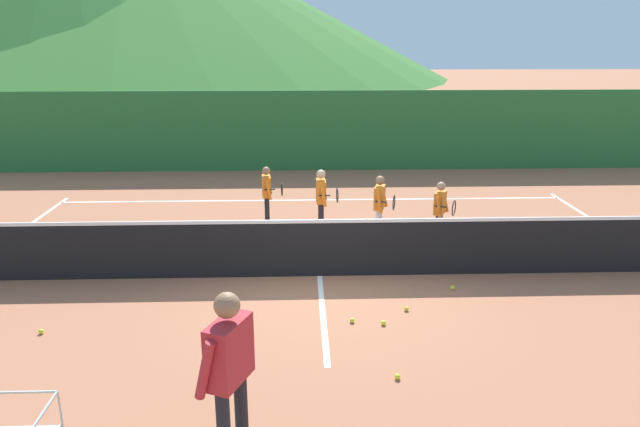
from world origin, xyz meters
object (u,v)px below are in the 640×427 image
at_px(tennis_ball_1, 352,320).
at_px(tennis_ball_5, 452,288).
at_px(tennis_ball_10, 397,377).
at_px(tennis_ball_4, 406,309).
at_px(student_3, 441,207).
at_px(instructor, 229,363).
at_px(tennis_net, 320,247).
at_px(student_0, 267,190).
at_px(student_1, 322,196).
at_px(tennis_ball_6, 41,331).
at_px(tennis_ball_3, 383,323).
at_px(student_2, 380,202).

relative_size(tennis_ball_1, tennis_ball_5, 1.00).
bearing_deg(tennis_ball_5, tennis_ball_10, -117.24).
bearing_deg(tennis_ball_4, student_3, 68.45).
bearing_deg(instructor, tennis_net, 77.59).
xyz_separation_m(student_0, student_3, (3.29, -1.30, -0.02)).
height_order(student_0, student_1, student_1).
distance_m(tennis_ball_5, tennis_ball_10, 2.74).
xyz_separation_m(student_1, tennis_ball_5, (1.93, -2.79, -0.75)).
height_order(student_1, tennis_ball_6, student_1).
bearing_deg(tennis_ball_10, tennis_ball_3, 89.05).
bearing_deg(tennis_net, tennis_ball_3, -64.90).
bearing_deg(student_0, instructor, -89.75).
xyz_separation_m(tennis_net, tennis_ball_5, (2.05, -0.62, -0.47)).
height_order(tennis_net, student_2, student_2).
height_order(student_1, tennis_ball_3, student_1).
bearing_deg(student_2, student_1, 159.27).
height_order(student_2, tennis_ball_3, student_2).
distance_m(tennis_ball_4, tennis_ball_6, 4.99).
distance_m(student_3, tennis_ball_5, 2.23).
height_order(instructor, tennis_ball_4, instructor).
height_order(tennis_net, tennis_ball_10, tennis_net).
bearing_deg(tennis_net, student_3, 32.74).
relative_size(tennis_ball_4, tennis_ball_5, 1.00).
height_order(student_1, tennis_ball_4, student_1).
xyz_separation_m(tennis_ball_1, tennis_ball_4, (0.81, 0.33, 0.00)).
xyz_separation_m(student_3, tennis_ball_6, (-6.07, -3.31, -0.69)).
xyz_separation_m(tennis_ball_3, tennis_ball_6, (-4.57, -0.08, 0.00)).
height_order(student_3, tennis_ball_6, student_3).
distance_m(tennis_ball_1, tennis_ball_5, 1.95).
bearing_deg(student_2, tennis_ball_4, -90.20).
distance_m(student_2, tennis_ball_4, 3.17).
bearing_deg(tennis_ball_1, tennis_ball_3, -11.73).
relative_size(tennis_ball_4, tennis_ball_10, 1.00).
relative_size(student_2, tennis_ball_3, 18.53).
xyz_separation_m(tennis_ball_1, tennis_ball_6, (-4.15, -0.17, 0.00)).
bearing_deg(tennis_ball_6, tennis_ball_10, -15.18).
bearing_deg(student_0, tennis_ball_1, -72.82).
distance_m(instructor, tennis_ball_1, 3.14).
relative_size(tennis_ball_3, tennis_ball_10, 1.00).
xyz_separation_m(student_3, tennis_ball_3, (-1.50, -3.23, -0.69)).
xyz_separation_m(instructor, tennis_ball_1, (1.34, 2.66, -0.98)).
distance_m(tennis_ball_4, tennis_ball_5, 1.10).
xyz_separation_m(student_1, tennis_ball_1, (0.27, -3.83, -0.75)).
height_order(tennis_net, tennis_ball_4, tennis_net).
bearing_deg(student_3, tennis_ball_6, -151.39).
xyz_separation_m(student_2, tennis_ball_6, (-4.97, -3.58, -0.72)).
distance_m(tennis_ball_3, tennis_ball_6, 4.57).
bearing_deg(student_1, tennis_ball_1, -85.89).
distance_m(tennis_net, tennis_ball_6, 4.20).
relative_size(student_0, tennis_ball_10, 18.07).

